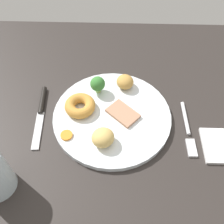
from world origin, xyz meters
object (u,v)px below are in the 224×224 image
Objects in this scene: meat_slice_main at (123,113)px; roast_potato_right at (125,82)px; carrot_coin_front at (67,135)px; fork at (188,130)px; dinner_plate at (112,116)px; broccoli_floret at (98,84)px; knife at (41,111)px; roast_potato_left at (103,138)px; yorkshire_pudding at (80,106)px.

meat_slice_main is 1.63× the size of roast_potato_right.
fork is (-28.01, -3.23, -1.27)cm from carrot_coin_front.
carrot_coin_front is at bearing 50.24° from roast_potato_right.
meat_slice_main is 14.25cm from carrot_coin_front.
carrot_coin_front is 28.23cm from fork.
broccoli_floret is (3.83, -7.40, 3.43)cm from dinner_plate.
fork is at bearing 167.92° from meat_slice_main.
meat_slice_main reaches higher than fork.
carrot_coin_front is at bearing 27.21° from meat_slice_main.
carrot_coin_front is at bearing 40.68° from knife.
dinner_plate is 17.76cm from knife.
roast_potato_left is at bearing 77.51° from dinner_plate.
broccoli_floret is at bearing -62.64° from dinner_plate.
roast_potato_left is at bearing 97.91° from broccoli_floret.
roast_potato_right is 20.60cm from carrot_coin_front.
roast_potato_left reaches higher than roast_potato_right.
roast_potato_right is at bearing -143.72° from yorkshire_pudding.
dinner_plate reaches higher than knife.
knife is (20.30, -1.22, -1.35)cm from meat_slice_main.
knife is (13.87, 6.04, -3.68)cm from broccoli_floret.
roast_potato_right reaches higher than meat_slice_main.
broccoli_floret reaches higher than roast_potato_left.
meat_slice_main is 1.57× the size of broccoli_floret.
dinner_plate is at bearing 117.36° from broccoli_floret.
roast_potato_left is 8.63cm from carrot_coin_front.
dinner_plate is at bearing 71.97° from roast_potato_right.
meat_slice_main reaches higher than carrot_coin_front.
broccoli_floret is 0.31× the size of fork.
fork is (-15.34, 3.28, -1.41)cm from meat_slice_main.
dinner_plate is 2.82cm from meat_slice_main.
carrot_coin_front is (12.67, 6.52, -0.14)cm from meat_slice_main.
roast_potato_left is 17.85cm from roast_potato_right.
roast_potato_left is (4.32, 7.91, 1.50)cm from meat_slice_main.
dinner_plate is 9.01cm from broccoli_floret.
fork is at bearing 78.89° from knife.
broccoli_floret is (6.43, -7.26, 2.33)cm from meat_slice_main.
carrot_coin_front is at bearing 65.60° from broccoli_floret.
broccoli_floret is at bearing -123.57° from yorkshire_pudding.
broccoli_floret reaches higher than roast_potato_right.
broccoli_floret reaches higher than meat_slice_main.
knife is (20.77, 8.06, -2.63)cm from roast_potato_right.
yorkshire_pudding is at bearing 36.28° from roast_potato_right.
dinner_plate is 5.68× the size of roast_potato_left.
roast_potato_right is 0.30× the size of fork.
roast_potato_right is at bearing 107.31° from knife.
broccoli_floret is (2.11, -15.17, 0.83)cm from roast_potato_left.
yorkshire_pudding is 1.59× the size of broccoli_floret.
meat_slice_main reaches higher than knife.
roast_potato_left is 0.27× the size of knife.
roast_potato_left is 1.06× the size of broccoli_floret.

